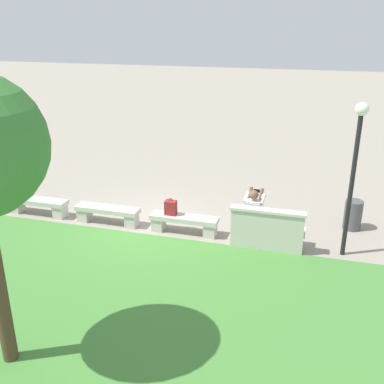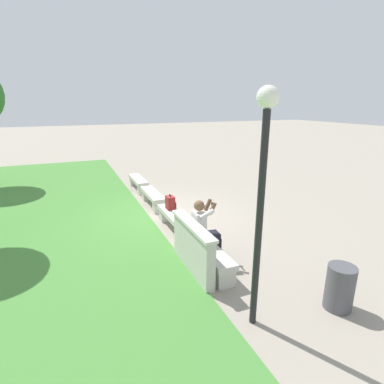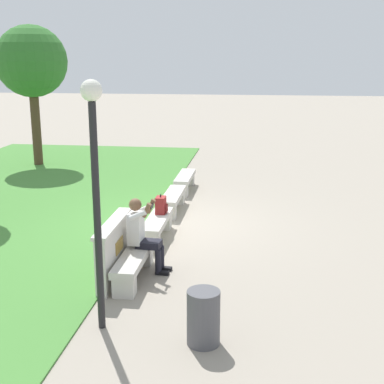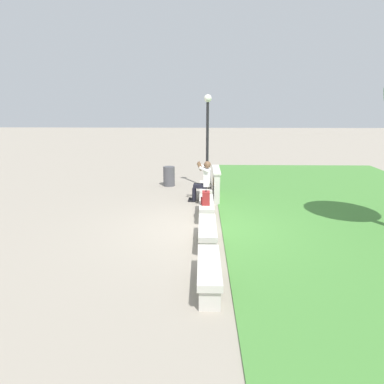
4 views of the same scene
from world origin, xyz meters
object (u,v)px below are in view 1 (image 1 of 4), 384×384
bench_near (184,222)px  person_photographer (254,212)px  trash_bin (353,215)px  bench_main (268,232)px  bench_mid (108,213)px  lamp_post (355,158)px  backpack (171,208)px  bench_far (38,204)px

bench_near → person_photographer: person_photographer is taller
trash_bin → person_photographer: bearing=29.7°
bench_main → bench_mid: same height
person_photographer → trash_bin: (-2.31, -1.32, -0.36)m
bench_main → lamp_post: lamp_post is taller
bench_near → backpack: 0.48m
bench_main → lamp_post: bearing=177.9°
bench_main → trash_bin: trash_bin is taller
bench_mid → trash_bin: trash_bin is taller
bench_main → bench_mid: size_ratio=1.00×
bench_main → backpack: size_ratio=3.95×
bench_near → lamp_post: size_ratio=0.49×
lamp_post → bench_main: bearing=-2.1°
person_photographer → trash_bin: size_ratio=1.76×
backpack → lamp_post: size_ratio=0.13×
person_photographer → backpack: size_ratio=3.08×
backpack → trash_bin: size_ratio=0.57×
bench_far → lamp_post: size_ratio=0.49×
backpack → person_photographer: bearing=-178.6°
person_photographer → lamp_post: 2.57m
bench_mid → lamp_post: bearing=179.4°
person_photographer → backpack: person_photographer is taller
bench_mid → person_photographer: (-3.76, -0.08, 0.44)m
bench_main → person_photographer: size_ratio=1.28×
bench_main → trash_bin: size_ratio=2.26×
bench_far → backpack: backpack is taller
bench_near → backpack: (0.34, -0.03, 0.33)m
bench_near → person_photographer: bearing=-177.4°
backpack → lamp_post: bearing=178.7°
trash_bin → lamp_post: size_ratio=0.22×
backpack → bench_mid: bearing=0.9°
bench_mid → lamp_post: 6.14m
bench_far → trash_bin: trash_bin is taller
bench_main → lamp_post: 2.61m
person_photographer → backpack: 2.04m
trash_bin → backpack: bearing=17.5°
bench_mid → bench_far: (2.06, 0.00, 0.00)m
bench_mid → backpack: (-1.72, -0.03, 0.33)m
bench_mid → bench_far: size_ratio=1.00×
bench_far → person_photographer: size_ratio=1.28×
backpack → trash_bin: bearing=-162.5°
bench_near → trash_bin: size_ratio=2.26×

